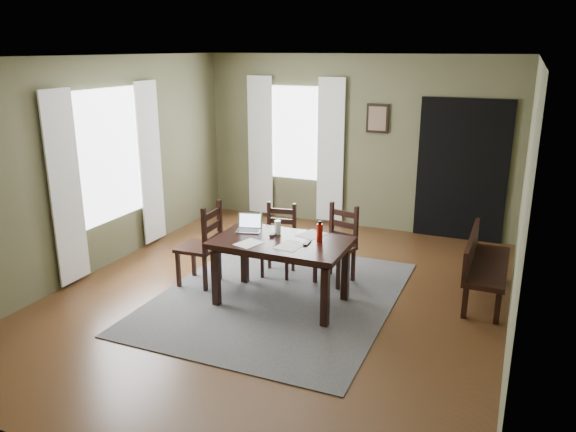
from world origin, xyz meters
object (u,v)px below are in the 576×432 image
at_px(dining_table, 281,248).
at_px(chair_back_left, 279,241).
at_px(bench, 482,261).
at_px(laptop, 249,226).
at_px(water_bottle, 320,232).
at_px(chair_end, 202,246).
at_px(chair_back_right, 337,245).

distance_m(dining_table, chair_back_left, 0.89).
height_order(dining_table, chair_back_left, chair_back_left).
relative_size(chair_back_left, bench, 0.66).
height_order(dining_table, laptop, laptop).
xyz_separation_m(chair_back_left, bench, (2.42, 0.22, 0.01)).
relative_size(bench, water_bottle, 5.79).
distance_m(laptop, water_bottle, 0.89).
distance_m(dining_table, chair_end, 1.10).
relative_size(chair_end, chair_back_left, 1.14).
xyz_separation_m(chair_back_left, chair_back_right, (0.75, 0.06, 0.02)).
bearing_deg(bench, chair_end, 106.03).
relative_size(dining_table, chair_back_left, 1.66).
xyz_separation_m(chair_back_right, water_bottle, (0.02, -0.71, 0.39)).
bearing_deg(chair_end, dining_table, 82.63).
distance_m(dining_table, laptop, 0.53).
xyz_separation_m(bench, water_bottle, (-1.65, -0.88, 0.40)).
bearing_deg(dining_table, chair_back_right, 65.58).
relative_size(chair_end, water_bottle, 4.38).
xyz_separation_m(laptop, water_bottle, (0.88, -0.05, 0.06)).
bearing_deg(chair_back_right, bench, 20.84).
xyz_separation_m(chair_back_left, laptop, (-0.11, -0.60, 0.36)).
bearing_deg(bench, water_bottle, 118.06).
bearing_deg(dining_table, chair_end, 174.95).
bearing_deg(dining_table, water_bottle, 16.72).
distance_m(bench, water_bottle, 1.91).
height_order(chair_back_left, water_bottle, water_bottle).
bearing_deg(bench, laptop, 108.03).
relative_size(dining_table, water_bottle, 6.34).
distance_m(chair_back_left, laptop, 0.71).
bearing_deg(dining_table, chair_back_left, 115.76).
bearing_deg(chair_back_left, chair_end, -144.32).
bearing_deg(chair_back_left, chair_back_right, -3.85).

